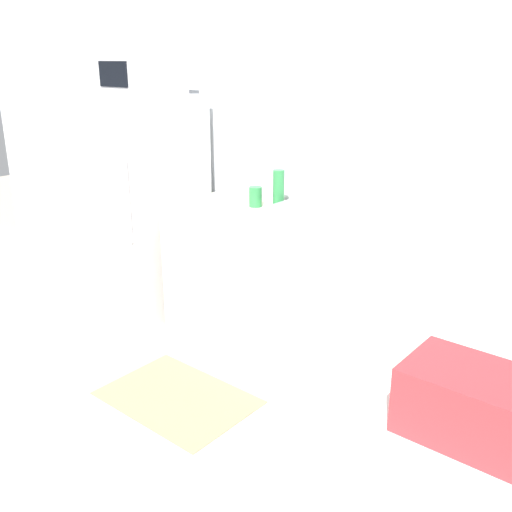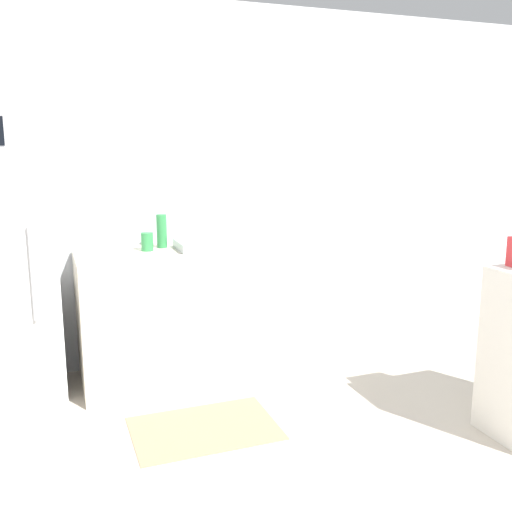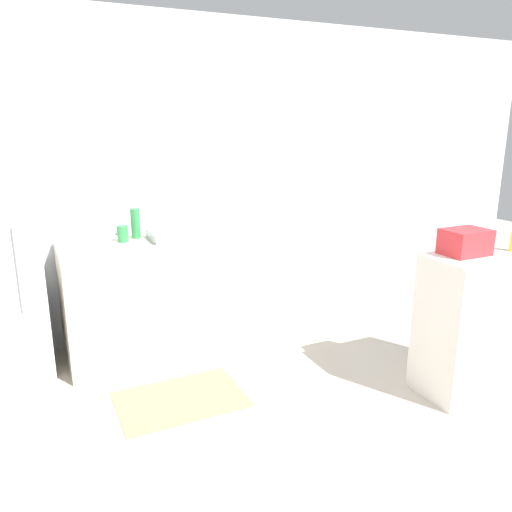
# 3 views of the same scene
# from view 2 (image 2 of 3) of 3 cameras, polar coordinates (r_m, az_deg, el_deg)

# --- Properties ---
(wall_back) EXTENTS (8.00, 0.06, 2.60)m
(wall_back) POSITION_cam_2_polar(r_m,az_deg,el_deg) (4.23, -6.77, 6.90)
(wall_back) COLOR silver
(wall_back) RESTS_ON ground_plane
(refrigerator) EXTENTS (0.66, 0.63, 1.55)m
(refrigerator) POSITION_cam_2_polar(r_m,az_deg,el_deg) (3.79, -24.03, -2.57)
(refrigerator) COLOR silver
(refrigerator) RESTS_ON ground_plane
(counter) EXTENTS (1.53, 0.63, 0.90)m
(counter) POSITION_cam_2_polar(r_m,az_deg,el_deg) (4.02, -6.30, -5.69)
(counter) COLOR beige
(counter) RESTS_ON ground_plane
(sink_basin) EXTENTS (0.35, 0.33, 0.06)m
(sink_basin) POSITION_cam_2_polar(r_m,az_deg,el_deg) (3.92, -5.35, 1.16)
(sink_basin) COLOR #9EA3A8
(sink_basin) RESTS_ON counter
(bottle_tall) EXTENTS (0.07, 0.07, 0.23)m
(bottle_tall) POSITION_cam_2_polar(r_m,az_deg,el_deg) (3.99, -9.41, 2.48)
(bottle_tall) COLOR #2D7F42
(bottle_tall) RESTS_ON counter
(bottle_short) EXTENTS (0.08, 0.08, 0.13)m
(bottle_short) POSITION_cam_2_polar(r_m,az_deg,el_deg) (3.90, -10.83, 1.42)
(bottle_short) COLOR #2D7F42
(bottle_short) RESTS_ON counter
(kitchen_rug) EXTENTS (0.83, 0.57, 0.01)m
(kitchen_rug) POSITION_cam_2_polar(r_m,az_deg,el_deg) (3.44, -5.18, -16.75)
(kitchen_rug) COLOR #937A5B
(kitchen_rug) RESTS_ON ground_plane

